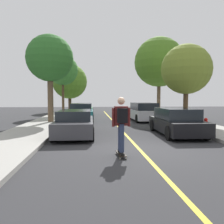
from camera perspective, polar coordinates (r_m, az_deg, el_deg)
ground at (r=8.23m, az=6.94°, el=-9.35°), size 80.00×80.00×0.00m
center_line at (r=12.11m, az=2.99°, el=-5.18°), size 0.12×39.20×0.01m
parked_car_left_nearest at (r=11.22m, az=-9.20°, el=-2.76°), size 1.82×4.50×1.24m
parked_car_left_near at (r=17.96m, az=-7.64°, el=-0.16°), size 1.88×4.35×1.41m
parked_car_left_far at (r=24.39m, az=-6.96°, el=0.69°), size 1.93×4.31×1.31m
parked_car_right_nearest at (r=11.78m, az=15.72°, el=-2.35°), size 1.94×4.31×1.32m
parked_car_right_near at (r=18.59m, az=7.92°, el=0.04°), size 2.04×4.54×1.45m
street_tree_left_nearest at (r=17.06m, az=-15.22°, el=12.69°), size 3.28×3.28×6.13m
street_tree_left_near at (r=24.12m, az=-12.17°, el=10.14°), size 3.08×3.08×6.07m
street_tree_left_far at (r=31.17m, az=-10.51°, el=7.48°), size 4.60×4.60×6.21m
street_tree_right_nearest at (r=16.24m, az=18.01°, el=10.04°), size 3.31×3.31×5.26m
street_tree_right_near at (r=22.25m, az=11.65°, el=12.06°), size 4.60×4.60×7.35m
fire_hydrant at (r=12.37m, az=22.30°, el=-3.00°), size 0.20×0.20×0.70m
skateboard at (r=7.28m, az=2.27°, el=-10.32°), size 0.26×0.85×0.10m
skateboarder at (r=7.08m, az=2.34°, el=-2.38°), size 0.58×0.70×1.75m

